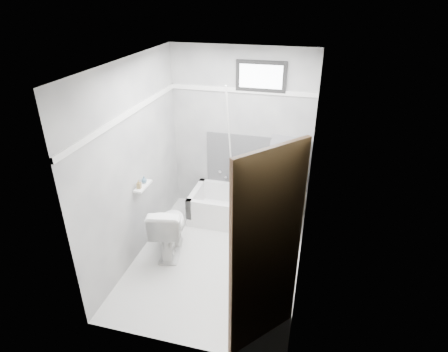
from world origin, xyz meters
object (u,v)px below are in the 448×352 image
(door, at_px, (292,282))
(soap_bottle_a, at_px, (139,184))
(toilet, at_px, (169,228))
(soap_bottle_b, at_px, (144,179))
(bathtub, at_px, (243,208))
(office_chair, at_px, (274,182))

(door, xyz_separation_m, soap_bottle_a, (-1.92, 1.23, -0.03))
(toilet, xyz_separation_m, door, (1.60, -1.29, 0.65))
(soap_bottle_b, bearing_deg, soap_bottle_a, -90.00)
(bathtub, relative_size, soap_bottle_a, 13.89)
(toilet, distance_m, soap_bottle_b, 0.69)
(toilet, bearing_deg, door, 129.79)
(bathtub, height_order, toilet, toilet)
(soap_bottle_a, relative_size, soap_bottle_b, 1.27)
(bathtub, bearing_deg, office_chair, 3.08)
(soap_bottle_b, bearing_deg, toilet, -14.84)
(soap_bottle_b, bearing_deg, door, -35.53)
(office_chair, distance_m, door, 2.29)
(toilet, relative_size, soap_bottle_b, 8.45)
(toilet, distance_m, door, 2.15)
(soap_bottle_a, bearing_deg, soap_bottle_b, 90.00)
(bathtub, relative_size, toilet, 2.09)
(bathtub, relative_size, office_chair, 1.32)
(bathtub, height_order, door, door)
(bathtub, distance_m, soap_bottle_a, 1.64)
(door, relative_size, soap_bottle_a, 18.52)
(office_chair, xyz_separation_m, soap_bottle_a, (-1.49, -1.00, 0.28))
(toilet, relative_size, soap_bottle_a, 6.66)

